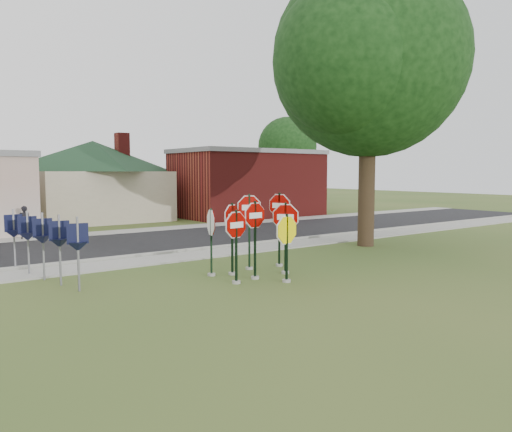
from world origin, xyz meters
TOP-DOWN VIEW (x-y plane):
  - ground at (0.00, 0.00)m, footprint 120.00×120.00m
  - sidewalk_near at (0.00, 5.50)m, footprint 60.00×1.60m
  - road at (0.00, 10.00)m, footprint 60.00×7.00m
  - sidewalk_far at (0.00, 14.30)m, footprint 60.00×1.60m
  - curb at (0.00, 6.50)m, footprint 60.00×0.20m
  - stop_sign_center at (-0.32, 0.94)m, footprint 1.05×0.24m
  - stop_sign_yellow at (0.16, 0.05)m, footprint 1.16×0.24m
  - stop_sign_left at (-1.11, 0.76)m, footprint 1.05×0.24m
  - stop_sign_right at (0.91, 1.00)m, footprint 0.77×0.85m
  - stop_sign_back_right at (0.39, 2.21)m, footprint 1.01×0.43m
  - stop_sign_back_left at (-0.53, 1.84)m, footprint 0.95×0.34m
  - stop_sign_far_right at (1.53, 2.07)m, footprint 0.47×0.99m
  - stop_sign_far_left at (-1.13, 2.09)m, footprint 0.31×1.05m
  - route_sign_row at (-5.40, 4.50)m, footprint 1.43×4.63m
  - building_house at (2.00, 22.00)m, footprint 11.60×11.60m
  - building_brick at (12.00, 18.50)m, footprint 10.20×6.20m
  - oak_tree at (7.50, 3.50)m, footprint 11.73×11.13m
  - bg_tree_right at (22.00, 26.00)m, footprint 5.60×5.60m
  - pedestrian at (-3.92, 14.21)m, footprint 0.60×0.44m

SIDE VIEW (x-z plane):
  - ground at x=0.00m, z-range 0.00..0.00m
  - road at x=0.00m, z-range 0.00..0.04m
  - sidewalk_near at x=0.00m, z-range 0.00..0.06m
  - sidewalk_far at x=0.00m, z-range 0.00..0.06m
  - curb at x=0.00m, z-range 0.00..0.14m
  - pedestrian at x=-3.92m, z-range 0.06..1.60m
  - route_sign_row at x=-5.40m, z-range 0.22..2.22m
  - stop_sign_yellow at x=0.16m, z-range 0.19..2.29m
  - stop_sign_far_left at x=-1.13m, z-range 0.22..2.41m
  - stop_sign_left at x=-1.11m, z-range 0.22..2.44m
  - stop_sign_back_left at x=-0.53m, z-range 0.24..2.57m
  - stop_sign_right at x=0.91m, z-range 0.26..2.61m
  - stop_sign_center at x=-0.32m, z-range 0.28..2.70m
  - stop_sign_back_right at x=0.39m, z-range 0.31..2.89m
  - stop_sign_far_right at x=1.53m, z-range 0.32..2.91m
  - building_brick at x=12.00m, z-range 0.03..4.78m
  - building_house at x=2.00m, z-range 0.55..6.75m
  - bg_tree_right at x=22.00m, z-range 1.38..9.78m
  - oak_tree at x=7.50m, z-range 1.89..13.81m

